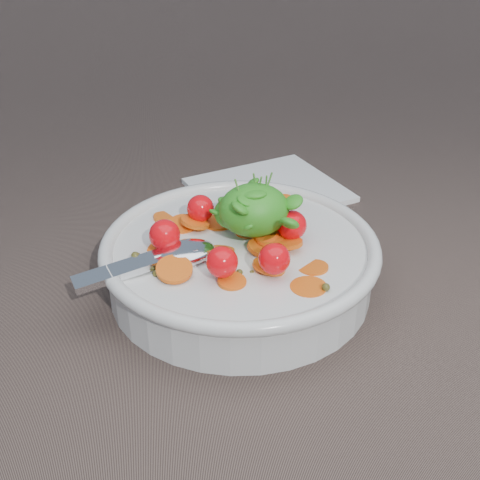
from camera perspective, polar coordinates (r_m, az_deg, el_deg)
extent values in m
plane|color=brown|center=(0.59, -0.21, -5.38)|extent=(6.00, 6.00, 0.00)
cylinder|color=silver|center=(0.59, 0.00, -2.47)|extent=(0.26, 0.26, 0.05)
torus|color=silver|center=(0.58, 0.00, -0.43)|extent=(0.27, 0.27, 0.01)
cylinder|color=silver|center=(0.61, 0.00, -4.18)|extent=(0.13, 0.13, 0.01)
cylinder|color=brown|center=(0.59, 0.00, -2.47)|extent=(0.23, 0.23, 0.04)
cylinder|color=orange|center=(0.58, 2.47, 0.37)|extent=(0.03, 0.04, 0.01)
cylinder|color=orange|center=(0.61, -4.26, 1.73)|extent=(0.04, 0.04, 0.01)
cylinder|color=orange|center=(0.58, 2.78, 0.27)|extent=(0.03, 0.03, 0.01)
cylinder|color=orange|center=(0.59, 3.55, -0.01)|extent=(0.04, 0.04, 0.01)
cylinder|color=orange|center=(0.52, 6.49, -4.53)|extent=(0.03, 0.03, 0.01)
cylinder|color=orange|center=(0.55, 6.92, -2.68)|extent=(0.03, 0.03, 0.01)
cylinder|color=orange|center=(0.53, -6.25, -2.77)|extent=(0.04, 0.04, 0.01)
cylinder|color=orange|center=(0.58, -7.24, -1.02)|extent=(0.05, 0.05, 0.01)
cylinder|color=orange|center=(0.56, -2.00, -1.03)|extent=(0.04, 0.04, 0.02)
cylinder|color=orange|center=(0.57, 2.10, -0.83)|extent=(0.04, 0.04, 0.02)
cylinder|color=orange|center=(0.53, -0.77, -3.98)|extent=(0.03, 0.03, 0.01)
cylinder|color=orange|center=(0.63, -6.83, 2.05)|extent=(0.04, 0.04, 0.01)
cylinder|color=orange|center=(0.65, 2.37, 3.47)|extent=(0.03, 0.03, 0.01)
cylinder|color=orange|center=(0.57, 4.78, -0.33)|extent=(0.03, 0.03, 0.01)
cylinder|color=orange|center=(0.61, 3.38, 1.38)|extent=(0.03, 0.03, 0.01)
cylinder|color=orange|center=(0.61, -5.59, 1.44)|extent=(0.04, 0.04, 0.01)
cylinder|color=orange|center=(0.60, 0.69, 0.50)|extent=(0.03, 0.03, 0.01)
cylinder|color=orange|center=(0.54, 2.77, -2.54)|extent=(0.03, 0.03, 0.02)
cylinder|color=orange|center=(0.62, -2.07, 1.62)|extent=(0.05, 0.05, 0.01)
cylinder|color=orange|center=(0.65, 4.04, 3.66)|extent=(0.03, 0.03, 0.01)
sphere|color=#494418|center=(0.59, 3.25, -0.28)|extent=(0.01, 0.01, 0.01)
sphere|color=#494418|center=(0.61, 1.56, 1.36)|extent=(0.01, 0.01, 0.01)
sphere|color=#494418|center=(0.64, 1.17, 2.83)|extent=(0.01, 0.01, 0.01)
sphere|color=#494418|center=(0.65, 5.41, 3.59)|extent=(0.01, 0.01, 0.01)
sphere|color=#494418|center=(0.54, -7.98, -3.19)|extent=(0.01, 0.01, 0.01)
sphere|color=#494418|center=(0.57, 2.74, -0.84)|extent=(0.01, 0.01, 0.01)
sphere|color=#494418|center=(0.63, -1.72, 2.36)|extent=(0.01, 0.01, 0.01)
sphere|color=#494418|center=(0.52, 8.14, -4.46)|extent=(0.01, 0.01, 0.01)
sphere|color=#494418|center=(0.56, -9.90, -1.48)|extent=(0.01, 0.01, 0.01)
sphere|color=#494418|center=(0.57, -9.68, -1.48)|extent=(0.01, 0.01, 0.01)
sphere|color=#494418|center=(0.66, 4.36, 3.72)|extent=(0.01, 0.01, 0.01)
sphere|color=#494418|center=(0.54, -0.05, -3.10)|extent=(0.01, 0.01, 0.01)
sphere|color=#494418|center=(0.54, 1.13, -3.14)|extent=(0.00, 0.00, 0.00)
sphere|color=#494418|center=(0.56, -6.81, -1.41)|extent=(0.01, 0.01, 0.01)
sphere|color=red|center=(0.58, 4.94, 1.41)|extent=(0.03, 0.03, 0.03)
sphere|color=red|center=(0.61, 2.56, 3.46)|extent=(0.03, 0.03, 0.03)
sphere|color=red|center=(0.61, -3.77, 3.01)|extent=(0.03, 0.03, 0.03)
sphere|color=red|center=(0.56, -7.17, 0.48)|extent=(0.03, 0.03, 0.03)
sphere|color=red|center=(0.52, -1.71, -2.11)|extent=(0.03, 0.03, 0.03)
sphere|color=red|center=(0.53, 3.28, -1.78)|extent=(0.03, 0.03, 0.03)
ellipsoid|color=green|center=(0.57, 1.33, 2.87)|extent=(0.07, 0.06, 0.05)
ellipsoid|color=green|center=(0.59, -0.57, 2.62)|extent=(0.04, 0.04, 0.03)
ellipsoid|color=green|center=(0.56, 1.64, 4.16)|extent=(0.02, 0.02, 0.02)
ellipsoid|color=green|center=(0.56, 0.76, 1.36)|extent=(0.02, 0.02, 0.02)
ellipsoid|color=green|center=(0.54, 4.72, 1.60)|extent=(0.02, 0.03, 0.03)
ellipsoid|color=green|center=(0.59, 1.20, 4.26)|extent=(0.03, 0.03, 0.01)
ellipsoid|color=green|center=(0.56, 1.67, 3.22)|extent=(0.03, 0.03, 0.02)
ellipsoid|color=green|center=(0.57, 0.99, 4.30)|extent=(0.03, 0.03, 0.02)
ellipsoid|color=green|center=(0.59, 1.92, 3.84)|extent=(0.03, 0.03, 0.02)
ellipsoid|color=green|center=(0.58, -1.03, 3.50)|extent=(0.03, 0.03, 0.02)
ellipsoid|color=green|center=(0.55, 0.69, 3.03)|extent=(0.02, 0.02, 0.02)
ellipsoid|color=green|center=(0.56, 0.73, 3.62)|extent=(0.02, 0.02, 0.01)
ellipsoid|color=green|center=(0.55, 0.03, 3.04)|extent=(0.02, 0.02, 0.02)
ellipsoid|color=green|center=(0.57, 5.08, 3.60)|extent=(0.02, 0.02, 0.02)
ellipsoid|color=green|center=(0.57, 1.22, 3.17)|extent=(0.02, 0.02, 0.02)
ellipsoid|color=green|center=(0.56, 1.42, 4.40)|extent=(0.02, 0.02, 0.01)
ellipsoid|color=green|center=(0.56, 0.68, 3.83)|extent=(0.03, 0.03, 0.01)
ellipsoid|color=green|center=(0.57, 1.25, 4.11)|extent=(0.02, 0.03, 0.02)
ellipsoid|color=green|center=(0.57, 0.61, 4.75)|extent=(0.03, 0.02, 0.01)
ellipsoid|color=green|center=(0.56, 1.39, 4.31)|extent=(0.03, 0.03, 0.01)
ellipsoid|color=green|center=(0.59, 2.69, 4.31)|extent=(0.03, 0.03, 0.02)
ellipsoid|color=green|center=(0.62, 1.27, 5.50)|extent=(0.02, 0.02, 0.02)
ellipsoid|color=green|center=(0.58, -2.13, 2.55)|extent=(0.02, 0.02, 0.02)
cylinder|color=#4C8C33|center=(0.58, 1.59, 4.57)|extent=(0.01, 0.01, 0.04)
cylinder|color=#4C8C33|center=(0.57, 0.17, 3.75)|extent=(0.01, 0.01, 0.04)
cylinder|color=#4C8C33|center=(0.58, 2.39, 4.44)|extent=(0.01, 0.00, 0.04)
cylinder|color=#4C8C33|center=(0.58, 2.44, 4.39)|extent=(0.00, 0.01, 0.04)
cylinder|color=#4C8C33|center=(0.58, 1.63, 4.27)|extent=(0.01, 0.01, 0.04)
ellipsoid|color=silver|center=(0.56, -5.29, -1.24)|extent=(0.07, 0.06, 0.02)
cube|color=silver|center=(0.55, -9.85, -2.42)|extent=(0.11, 0.06, 0.02)
cylinder|color=silver|center=(0.55, -7.10, -1.60)|extent=(0.02, 0.02, 0.01)
cube|color=white|center=(0.79, 2.68, 4.78)|extent=(0.22, 0.21, 0.01)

